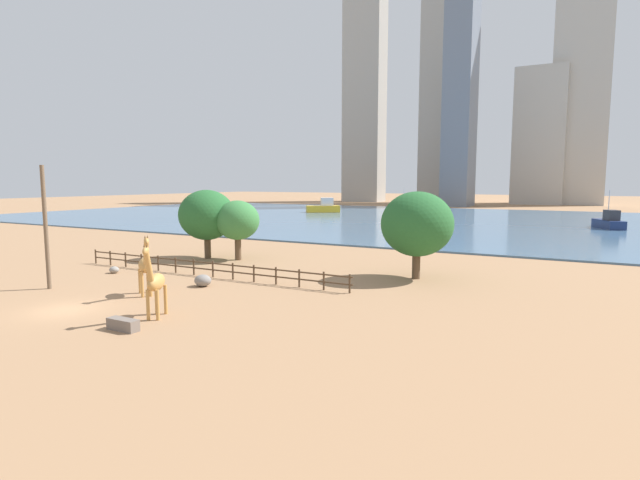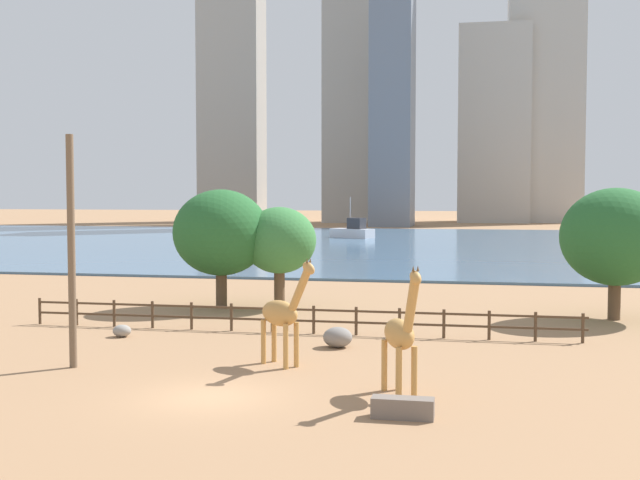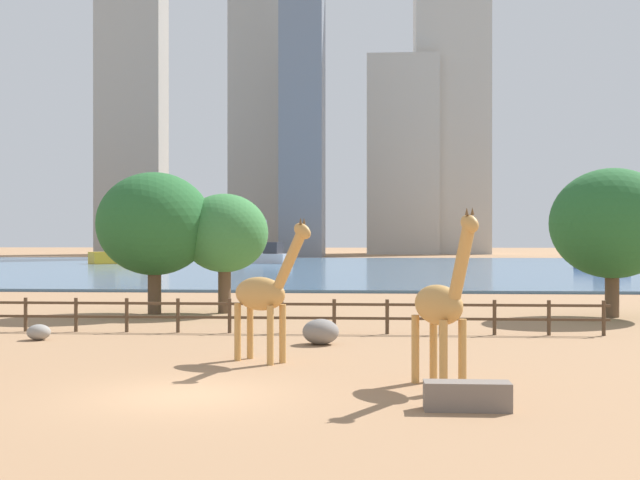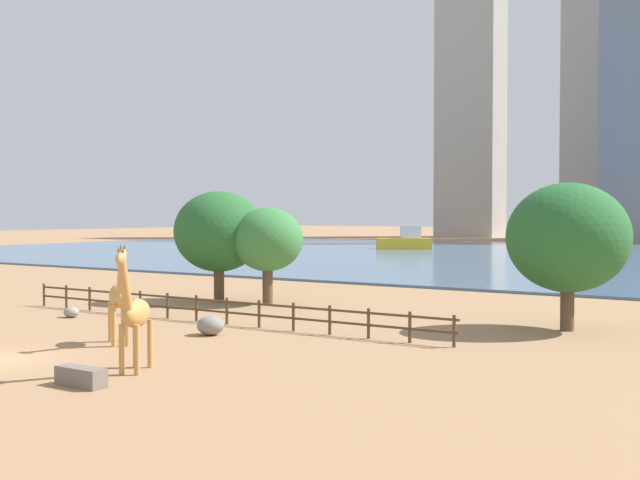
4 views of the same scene
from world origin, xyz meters
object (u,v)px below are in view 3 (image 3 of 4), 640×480
giraffe_companion (442,305)px  boulder_by_pole (321,332)px  feeding_trough (467,396)px  tree_left_large (154,224)px  tree_center_broad (612,224)px  tree_right_tall (225,234)px  giraffe_tall (264,294)px  boat_ferry (602,260)px  boat_sailboat (269,256)px  boat_tug (122,255)px  boulder_near_fence (39,332)px

giraffe_companion → boulder_by_pole: size_ratio=3.48×
boulder_by_pole → feeding_trough: boulder_by_pole is taller
feeding_trough → tree_left_large: (-12.27, 20.48, 3.96)m
tree_center_broad → tree_right_tall: bearing=177.3°
giraffe_tall → giraffe_companion: 5.99m
boat_ferry → giraffe_companion: bearing=139.3°
giraffe_companion → boat_ferry: boat_ferry is taller
boat_ferry → boat_sailboat: size_ratio=1.04×
feeding_trough → boat_sailboat: boat_sailboat is taller
boat_ferry → boat_tug: 60.37m
tree_right_tall → boat_tug: (-26.15, 66.69, -2.43)m
giraffe_companion → tree_center_broad: (9.22, 17.74, 2.26)m
giraffe_companion → boulder_near_fence: giraffe_companion is taller
boat_sailboat → boulder_by_pole: bearing=127.6°
boulder_near_fence → giraffe_companion: bearing=-31.2°
boulder_by_pole → tree_left_large: (-8.56, 10.36, 3.83)m
tree_center_broad → giraffe_companion: bearing=-117.5°
tree_right_tall → boat_tug: 71.68m
boulder_near_fence → tree_left_large: bearing=81.7°
tree_center_broad → boat_sailboat: bearing=109.5°
boulder_near_fence → boat_tug: bearing=105.5°
tree_center_broad → tree_right_tall: size_ratio=1.18×
giraffe_companion → boat_ferry: (23.60, 70.26, -0.80)m
boat_sailboat → feeding_trough: bearing=128.9°
boat_sailboat → giraffe_tall: bearing=126.2°
tree_right_tall → boat_ferry: size_ratio=0.81×
giraffe_tall → tree_center_broad: size_ratio=0.61×
boat_sailboat → boat_tug: size_ratio=0.85×
giraffe_tall → tree_right_tall: (-3.94, 14.99, 1.82)m
tree_right_tall → boat_tug: bearing=111.4°
boulder_near_fence → giraffe_tall: bearing=-27.7°
boat_sailboat → tree_left_large: bearing=121.9°
tree_left_large → tree_right_tall: tree_left_large is taller
boulder_by_pole → giraffe_tall: bearing=-109.1°
feeding_trough → boat_sailboat: (-15.73, 89.96, 0.87)m
feeding_trough → boat_tug: 94.60m
tree_right_tall → boat_sailboat: bearing=95.6°
giraffe_tall → boulder_near_fence: bearing=-172.0°
tree_right_tall → boat_ferry: boat_ferry is taller
giraffe_companion → tree_right_tall: 20.62m
giraffe_tall → boulder_by_pole: bearing=106.6°
boulder_by_pole → boat_sailboat: boat_sailboat is taller
giraffe_tall → feeding_trough: size_ratio=2.31×
boat_tug → boulder_near_fence: bearing=69.1°
feeding_trough → boat_ferry: bearing=72.3°
boulder_by_pole → tree_right_tall: tree_right_tall is taller
tree_center_broad → boulder_near_fence: bearing=-157.0°
boulder_near_fence → boat_sailboat: bearing=91.5°
tree_center_broad → boulder_by_pole: bearing=-141.2°
boat_tug → boat_ferry: bearing=129.1°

